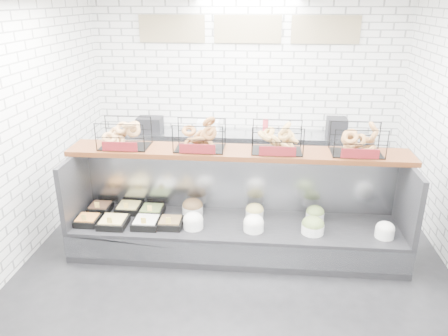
# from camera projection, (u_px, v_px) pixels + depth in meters

# --- Properties ---
(ground) EXTENTS (5.50, 5.50, 0.00)m
(ground) POSITION_uv_depth(u_px,v_px,m) (234.00, 264.00, 5.19)
(ground) COLOR black
(ground) RESTS_ON ground
(room_shell) EXTENTS (5.02, 5.51, 3.01)m
(room_shell) POSITION_uv_depth(u_px,v_px,m) (239.00, 82.00, 4.99)
(room_shell) COLOR white
(room_shell) RESTS_ON ground
(display_case) EXTENTS (4.00, 0.90, 1.20)m
(display_case) POSITION_uv_depth(u_px,v_px,m) (234.00, 226.00, 5.39)
(display_case) COLOR black
(display_case) RESTS_ON ground
(bagel_shelf) EXTENTS (4.10, 0.50, 0.40)m
(bagel_shelf) POSITION_uv_depth(u_px,v_px,m) (238.00, 140.00, 5.16)
(bagel_shelf) COLOR #44200E
(bagel_shelf) RESTS_ON display_case
(prep_counter) EXTENTS (4.00, 0.60, 1.20)m
(prep_counter) POSITION_uv_depth(u_px,v_px,m) (244.00, 158.00, 7.27)
(prep_counter) COLOR #93969B
(prep_counter) RESTS_ON ground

